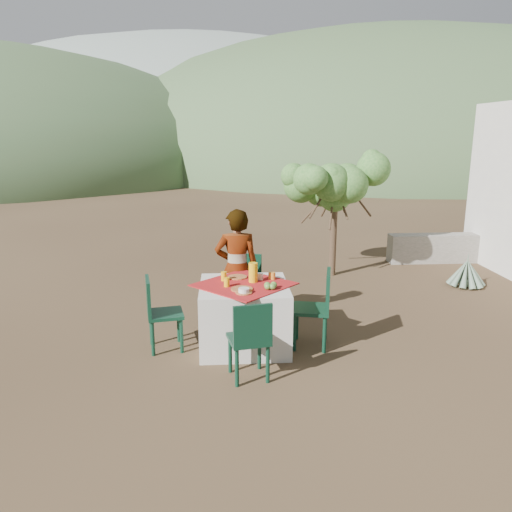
{
  "coord_description": "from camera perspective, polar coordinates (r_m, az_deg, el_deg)",
  "views": [
    {
      "loc": [
        -0.89,
        -5.84,
        2.46
      ],
      "look_at": [
        -0.51,
        0.09,
        0.99
      ],
      "focal_mm": 35.0,
      "sensor_mm": 36.0,
      "label": 1
    }
  ],
  "objects": [
    {
      "name": "glass_far",
      "position": [
        5.91,
        -3.69,
        -2.32
      ],
      "size": [
        0.07,
        0.07,
        0.11
      ],
      "primitive_type": "cylinder",
      "color": "#F7B20F",
      "rests_on": "table"
    },
    {
      "name": "glass_near",
      "position": [
        5.68,
        -3.36,
        -3.0
      ],
      "size": [
        0.06,
        0.06,
        0.1
      ],
      "primitive_type": "cylinder",
      "color": "#F7B20F",
      "rests_on": "table"
    },
    {
      "name": "plate_near",
      "position": [
        5.58,
        -1.63,
        -3.79
      ],
      "size": [
        0.25,
        0.25,
        0.01
      ],
      "primitive_type": "cylinder",
      "color": "brown",
      "rests_on": "table"
    },
    {
      "name": "hill_far_right",
      "position": [
        59.39,
        25.91,
        10.16
      ],
      "size": [
        36.0,
        36.0,
        14.0
      ],
      "primitive_type": "ellipsoid",
      "color": "slate",
      "rests_on": "ground"
    },
    {
      "name": "chair_left",
      "position": [
        5.87,
        -11.08,
        -6.1
      ],
      "size": [
        0.47,
        0.47,
        0.87
      ],
      "rotation": [
        0.0,
        0.0,
        1.76
      ],
      "color": "black",
      "rests_on": "ground"
    },
    {
      "name": "white_bowl",
      "position": [
        5.45,
        -1.4,
        -3.92
      ],
      "size": [
        0.12,
        0.12,
        0.04
      ],
      "primitive_type": "cylinder",
      "color": "white",
      "rests_on": "bowl_plate"
    },
    {
      "name": "table",
      "position": [
        5.91,
        -1.36,
        -6.75
      ],
      "size": [
        1.3,
        1.3,
        0.76
      ],
      "color": "silver",
      "rests_on": "ground"
    },
    {
      "name": "agave",
      "position": [
        8.91,
        22.92,
        -1.83
      ],
      "size": [
        0.59,
        0.61,
        0.64
      ],
      "rotation": [
        0.0,
        0.0,
        0.31
      ],
      "color": "slate",
      "rests_on": "ground"
    },
    {
      "name": "person",
      "position": [
        6.41,
        -2.21,
        -1.41
      ],
      "size": [
        0.57,
        0.39,
        1.54
      ],
      "primitive_type": "imported",
      "rotation": [
        0.0,
        0.0,
        3.17
      ],
      "color": "#8C6651",
      "rests_on": "ground"
    },
    {
      "name": "napkin_holder",
      "position": [
        5.92,
        0.48,
        -2.38
      ],
      "size": [
        0.07,
        0.06,
        0.08
      ],
      "primitive_type": "cube",
      "rotation": [
        0.0,
        0.0,
        -0.35
      ],
      "color": "white",
      "rests_on": "table"
    },
    {
      "name": "plate_far",
      "position": [
        6.03,
        -2.14,
        -2.42
      ],
      "size": [
        0.24,
        0.24,
        0.01
      ],
      "primitive_type": "cylinder",
      "color": "brown",
      "rests_on": "table"
    },
    {
      "name": "jar_left",
      "position": [
        5.95,
        1.98,
        -2.29
      ],
      "size": [
        0.06,
        0.06,
        0.09
      ],
      "primitive_type": "cylinder",
      "color": "#C37322",
      "rests_on": "table"
    },
    {
      "name": "chair_near",
      "position": [
        5.06,
        -0.66,
        -9.28
      ],
      "size": [
        0.46,
        0.46,
        0.85
      ],
      "rotation": [
        0.0,
        0.0,
        3.34
      ],
      "color": "black",
      "rests_on": "ground"
    },
    {
      "name": "juice_pitcher",
      "position": [
        5.83,
        -0.33,
        -1.89
      ],
      "size": [
        0.11,
        0.11,
        0.23
      ],
      "primitive_type": "cylinder",
      "color": "#F7B20F",
      "rests_on": "table"
    },
    {
      "name": "chair_far",
      "position": [
        6.81,
        -1.17,
        -3.06
      ],
      "size": [
        0.48,
        0.48,
        0.86
      ],
      "rotation": [
        0.0,
        0.0,
        -0.25
      ],
      "color": "black",
      "rests_on": "ground"
    },
    {
      "name": "fruit_cluster",
      "position": [
        5.59,
        1.64,
        -3.42
      ],
      "size": [
        0.15,
        0.14,
        0.07
      ],
      "color": "#588D33",
      "rests_on": "table"
    },
    {
      "name": "chair_right",
      "position": [
        5.88,
        7.06,
        -5.58
      ],
      "size": [
        0.51,
        0.51,
        0.93
      ],
      "rotation": [
        0.0,
        0.0,
        4.49
      ],
      "color": "black",
      "rests_on": "ground"
    },
    {
      "name": "bowl_plate",
      "position": [
        5.46,
        -1.4,
        -4.2
      ],
      "size": [
        0.18,
        0.18,
        0.01
      ],
      "primitive_type": "cylinder",
      "color": "brown",
      "rests_on": "table"
    },
    {
      "name": "stone_wall",
      "position": [
        10.5,
        21.76,
        0.87
      ],
      "size": [
        2.6,
        0.35,
        0.55
      ],
      "primitive_type": "cube",
      "color": "gray",
      "rests_on": "ground"
    },
    {
      "name": "hill_far_center",
      "position": [
        57.97,
        -6.84,
        11.37
      ],
      "size": [
        60.0,
        60.0,
        24.0
      ],
      "primitive_type": "ellipsoid",
      "color": "slate",
      "rests_on": "ground"
    },
    {
      "name": "ground",
      "position": [
        6.4,
        4.67,
        -8.79
      ],
      "size": [
        160.0,
        160.0,
        0.0
      ],
      "primitive_type": "plane",
      "color": "#3A281A",
      "rests_on": "ground"
    },
    {
      "name": "jar_right",
      "position": [
        5.97,
        1.66,
        -2.24
      ],
      "size": [
        0.05,
        0.05,
        0.08
      ],
      "primitive_type": "cylinder",
      "color": "#C37322",
      "rests_on": "table"
    },
    {
      "name": "hill_near_right",
      "position": [
        43.85,
        13.69,
        10.3
      ],
      "size": [
        48.0,
        48.0,
        20.0
      ],
      "primitive_type": "ellipsoid",
      "color": "#374C2B",
      "rests_on": "ground"
    },
    {
      "name": "shrub_tree",
      "position": [
        8.79,
        9.31,
        7.44
      ],
      "size": [
        1.62,
        1.59,
        1.9
      ],
      "color": "#4C3726",
      "rests_on": "ground"
    }
  ]
}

